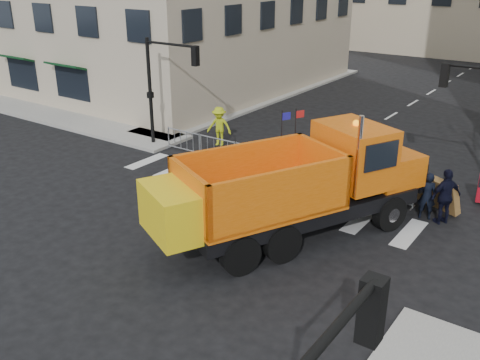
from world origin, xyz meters
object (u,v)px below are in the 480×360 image
Objects in this scene: plow_truck at (295,184)px; worker at (219,126)px; cop_b at (387,187)px; cop_a at (427,196)px; cop_c at (446,197)px.

plow_truck is 9.91m from worker.
cop_b is at bearing 2.15° from plow_truck.
cop_b is (-1.49, 0.00, -0.00)m from cop_a.
plow_truck is 6.35× the size of cop_b.
cop_c is at bearing 167.03° from cop_b.
plow_truck is 6.33× the size of cop_a.
worker is at bearing -62.95° from cop_c.
cop_b is at bearing -28.94° from worker.
cop_c reaches higher than cop_b.
cop_a is at bearing -27.33° from worker.
plow_truck is 5.65m from cop_c.
cop_a is 1.49m from cop_b.
cop_c reaches higher than cop_a.
cop_a is 0.91× the size of worker.
cop_a is at bearing -52.90° from cop_c.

